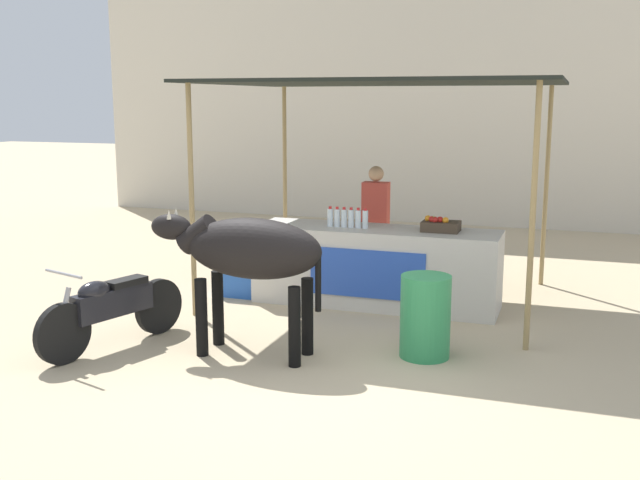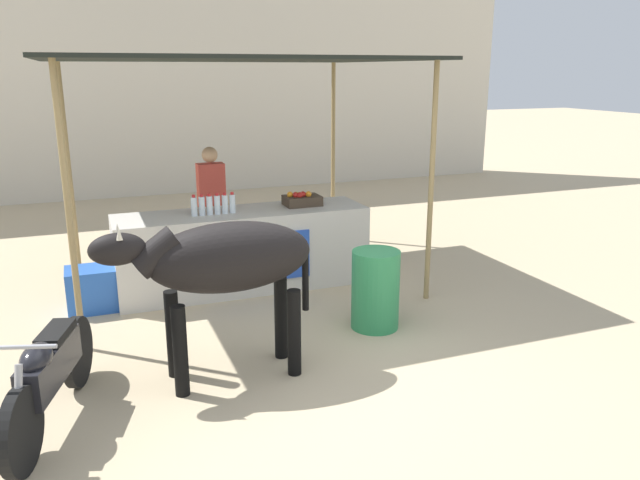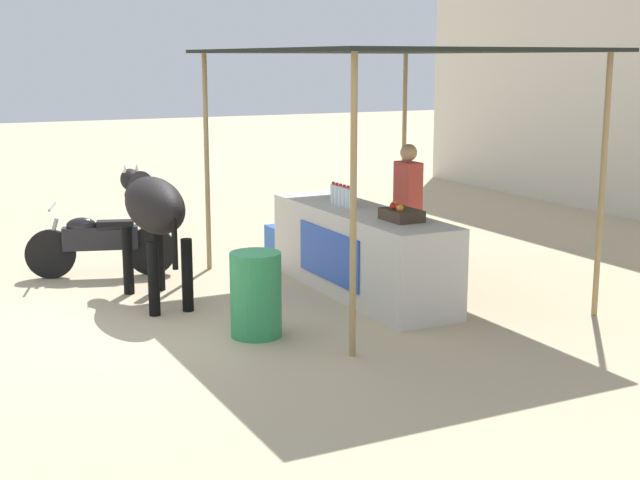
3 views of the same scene
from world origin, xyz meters
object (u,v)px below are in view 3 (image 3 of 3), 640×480
(fruit_crate, at_px, (401,214))
(water_barrel, at_px, (256,294))
(stall_counter, at_px, (360,252))
(cooler_box, at_px, (289,245))
(cow, at_px, (153,208))
(vendor_behind_counter, at_px, (407,212))
(motorcycle_parked, at_px, (99,242))

(fruit_crate, relative_size, water_barrel, 0.53)
(stall_counter, height_order, fruit_crate, fruit_crate)
(fruit_crate, height_order, cooler_box, fruit_crate)
(fruit_crate, height_order, cow, cow)
(vendor_behind_counter, relative_size, cow, 0.91)
(motorcycle_parked, bearing_deg, cooler_box, 80.79)
(stall_counter, relative_size, cooler_box, 5.00)
(fruit_crate, distance_m, water_barrel, 1.84)
(water_barrel, bearing_deg, stall_counter, 119.61)
(stall_counter, xyz_separation_m, cooler_box, (-1.73, -0.10, -0.24))
(vendor_behind_counter, bearing_deg, motorcycle_parked, -120.55)
(vendor_behind_counter, relative_size, cooler_box, 2.75)
(stall_counter, height_order, cow, cow)
(water_barrel, bearing_deg, fruit_crate, 96.00)
(vendor_behind_counter, distance_m, motorcycle_parked, 3.77)
(stall_counter, bearing_deg, water_barrel, -60.39)
(vendor_behind_counter, relative_size, motorcycle_parked, 0.95)
(fruit_crate, xyz_separation_m, motorcycle_parked, (-2.88, -2.52, -0.60))
(stall_counter, height_order, water_barrel, stall_counter)
(stall_counter, xyz_separation_m, motorcycle_parked, (-2.11, -2.47, -0.05))
(stall_counter, distance_m, water_barrel, 1.93)
(vendor_behind_counter, bearing_deg, cooler_box, -150.75)
(cooler_box, bearing_deg, vendor_behind_counter, 29.25)
(vendor_behind_counter, bearing_deg, fruit_crate, -35.71)
(vendor_behind_counter, distance_m, cooler_box, 1.84)
(water_barrel, bearing_deg, motorcycle_parked, -165.55)
(water_barrel, relative_size, cow, 0.45)
(cooler_box, distance_m, motorcycle_parked, 2.41)
(cooler_box, height_order, water_barrel, water_barrel)
(vendor_behind_counter, height_order, cow, vendor_behind_counter)
(water_barrel, bearing_deg, vendor_behind_counter, 115.55)
(vendor_behind_counter, xyz_separation_m, cooler_box, (-1.52, -0.85, -0.61))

